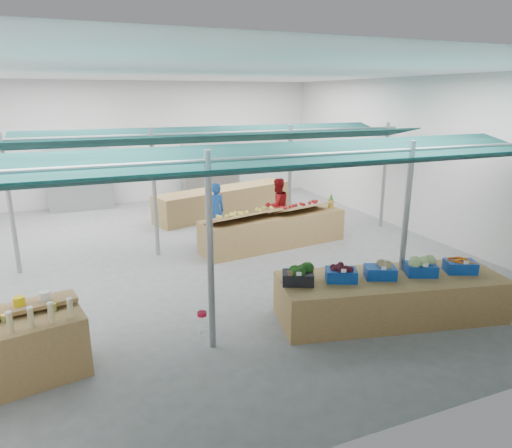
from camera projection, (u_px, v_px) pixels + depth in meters
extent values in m
plane|color=slate|center=(204.00, 256.00, 10.93)|extent=(13.00, 13.00, 0.00)
plane|color=silver|center=(198.00, 72.00, 9.79)|extent=(13.00, 13.00, 0.00)
plane|color=silver|center=(151.00, 142.00, 16.15)|extent=(12.00, 0.00, 12.00)
plane|color=silver|center=(412.00, 156.00, 12.54)|extent=(0.00, 13.00, 13.00)
cylinder|color=gray|center=(10.00, 205.00, 9.51)|extent=(0.10, 0.10, 3.00)
cylinder|color=gray|center=(210.00, 254.00, 6.60)|extent=(0.10, 0.10, 3.00)
cylinder|color=gray|center=(154.00, 194.00, 10.60)|extent=(0.10, 0.10, 3.00)
cylinder|color=gray|center=(405.00, 228.00, 7.87)|extent=(0.10, 0.10, 3.00)
cylinder|color=gray|center=(290.00, 183.00, 11.88)|extent=(0.10, 0.10, 3.00)
cylinder|color=gray|center=(384.00, 176.00, 12.97)|extent=(0.10, 0.10, 3.00)
cylinder|color=gray|center=(319.00, 155.00, 6.87)|extent=(10.00, 0.06, 0.06)
cylinder|color=gray|center=(225.00, 133.00, 10.87)|extent=(10.00, 0.06, 0.06)
cube|color=#0A282B|center=(343.00, 165.00, 6.31)|extent=(9.50, 1.28, 0.30)
cube|color=#0A282B|center=(299.00, 154.00, 7.46)|extent=(9.50, 1.28, 0.30)
cube|color=#0A282B|center=(234.00, 138.00, 10.31)|extent=(9.50, 1.28, 0.30)
cube|color=#0A282B|center=(217.00, 134.00, 11.47)|extent=(9.50, 1.28, 0.30)
cube|color=#B23F33|center=(80.00, 180.00, 15.09)|extent=(2.00, 0.50, 2.00)
cube|color=#B23F33|center=(211.00, 172.00, 16.73)|extent=(2.00, 0.50, 2.00)
cube|color=brown|center=(7.00, 355.00, 5.98)|extent=(2.07, 1.22, 0.86)
cube|color=brown|center=(390.00, 297.00, 7.84)|extent=(4.00, 2.05, 0.74)
cube|color=brown|center=(274.00, 231.00, 11.53)|extent=(3.91, 1.40, 0.82)
cube|color=brown|center=(226.00, 201.00, 14.63)|extent=(4.90, 2.40, 0.87)
cube|color=#0D3A95|center=(408.00, 302.00, 7.78)|extent=(0.61, 0.51, 0.64)
imported|color=#174495|center=(215.00, 212.00, 11.98)|extent=(0.60, 0.44, 1.53)
imported|color=maroon|center=(277.00, 206.00, 12.64)|extent=(0.81, 0.67, 1.53)
cube|color=black|center=(298.00, 278.00, 7.43)|extent=(0.60, 0.52, 0.20)
cube|color=white|center=(299.00, 274.00, 7.18)|extent=(0.08, 0.04, 0.06)
cube|color=#0D3A95|center=(341.00, 275.00, 7.56)|extent=(0.60, 0.52, 0.20)
cube|color=white|center=(344.00, 271.00, 7.30)|extent=(0.08, 0.04, 0.06)
cube|color=#0D3A95|center=(380.00, 272.00, 7.68)|extent=(0.60, 0.52, 0.20)
cube|color=white|center=(384.00, 268.00, 7.42)|extent=(0.08, 0.04, 0.06)
cube|color=#0D3A95|center=(421.00, 269.00, 7.80)|extent=(0.60, 0.52, 0.20)
cube|color=white|center=(426.00, 265.00, 7.55)|extent=(0.08, 0.04, 0.06)
cube|color=#0D3A95|center=(460.00, 267.00, 7.93)|extent=(0.60, 0.52, 0.20)
cube|color=white|center=(466.00, 262.00, 7.67)|extent=(0.08, 0.04, 0.06)
sphere|color=brown|center=(291.00, 273.00, 7.25)|extent=(0.09, 0.09, 0.09)
sphere|color=brown|center=(288.00, 272.00, 7.20)|extent=(0.06, 0.06, 0.06)
cylinder|color=#AE0B24|center=(202.00, 314.00, 5.66)|extent=(0.12, 0.12, 0.05)
cube|color=white|center=(204.00, 332.00, 5.66)|extent=(0.10, 0.01, 0.07)
cube|color=#997247|center=(244.00, 216.00, 10.88)|extent=(2.01, 1.15, 0.26)
cube|color=#997247|center=(302.00, 208.00, 11.68)|extent=(1.63, 1.05, 0.26)
cylinder|color=#8C6019|center=(331.00, 204.00, 12.14)|extent=(0.14, 0.14, 0.22)
cone|color=#26661E|center=(331.00, 197.00, 12.09)|extent=(0.12, 0.12, 0.18)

